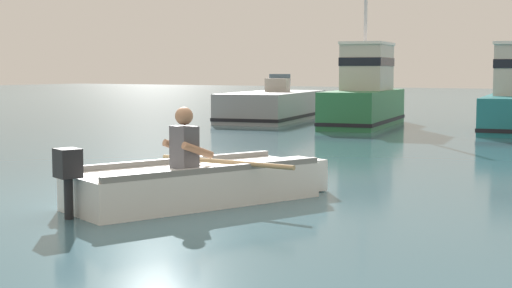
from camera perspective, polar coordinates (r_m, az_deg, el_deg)
The scene contains 4 objects.
ground_plane at distance 9.94m, azimuth -7.72°, elevation -3.99°, with size 120.00×120.00×0.00m, color #386070.
rowboat_with_person at distance 9.49m, azimuth -4.19°, elevation -2.87°, with size 2.33×3.61×1.19m.
moored_boat_grey at distance 25.03m, azimuth 1.31°, elevation 2.79°, with size 3.28×5.96×1.50m.
moored_boat_green at distance 22.66m, azimuth 8.07°, elevation 3.63°, with size 2.38×4.89×4.39m.
Camera 1 is at (6.22, -7.58, 1.64)m, focal length 53.87 mm.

